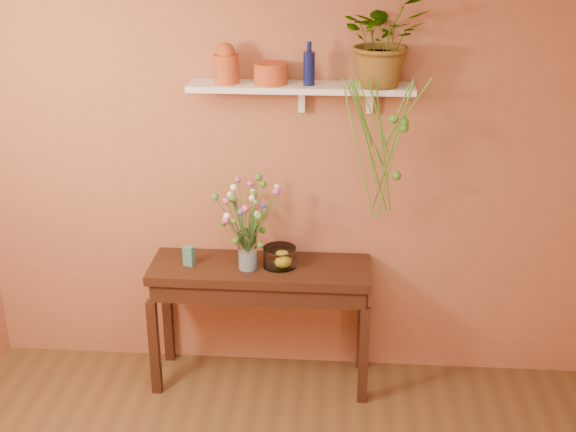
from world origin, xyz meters
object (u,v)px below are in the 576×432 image
at_px(spider_plant, 385,39).
at_px(terracotta_jug, 226,64).
at_px(glass_bowl, 280,258).
at_px(sideboard, 260,283).
at_px(bouquet, 247,208).
at_px(glass_vase, 248,253).
at_px(blue_bottle, 309,68).

bearing_deg(spider_plant, terracotta_jug, 179.72).
xyz_separation_m(terracotta_jug, glass_bowl, (0.31, -0.09, -1.16)).
xyz_separation_m(sideboard, spider_plant, (0.70, 0.09, 1.49)).
distance_m(spider_plant, bouquet, 1.25).
distance_m(sideboard, glass_vase, 0.24).
bearing_deg(blue_bottle, spider_plant, 0.63).
xyz_separation_m(bouquet, glass_bowl, (0.19, 0.05, -0.34)).
bearing_deg(glass_vase, blue_bottle, 20.94).
height_order(glass_vase, glass_bowl, glass_vase).
height_order(blue_bottle, glass_bowl, blue_bottle).
xyz_separation_m(blue_bottle, glass_vase, (-0.36, -0.14, -1.11)).
bearing_deg(glass_bowl, blue_bottle, 27.57).
xyz_separation_m(spider_plant, glass_vase, (-0.77, -0.14, -1.27)).
height_order(spider_plant, bouquet, spider_plant).
bearing_deg(blue_bottle, glass_bowl, -152.43).
distance_m(spider_plant, glass_vase, 1.49).
xyz_separation_m(glass_vase, glass_bowl, (0.19, 0.05, -0.05)).
height_order(terracotta_jug, bouquet, terracotta_jug).
distance_m(sideboard, terracotta_jug, 1.36).
relative_size(sideboard, blue_bottle, 5.55).
xyz_separation_m(sideboard, terracotta_jug, (-0.19, 0.10, 1.34)).
height_order(terracotta_jug, glass_vase, terracotta_jug).
bearing_deg(bouquet, glass_bowl, 14.72).
xyz_separation_m(spider_plant, bouquet, (-0.77, -0.14, -0.98)).
bearing_deg(bouquet, sideboard, 33.77).
relative_size(sideboard, glass_bowl, 6.69).
height_order(sideboard, glass_bowl, glass_bowl).
xyz_separation_m(glass_vase, bouquet, (0.00, 0.00, 0.29)).
distance_m(terracotta_jug, spider_plant, 0.90).
bearing_deg(glass_vase, sideboard, 33.42).
bearing_deg(glass_vase, spider_plant, 10.32).
height_order(sideboard, blue_bottle, blue_bottle).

